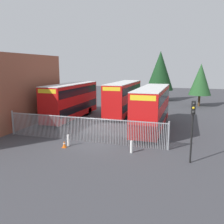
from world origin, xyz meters
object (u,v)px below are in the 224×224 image
double_decker_bus_behind_fence_right (123,97)px  double_decker_bus_behind_fence_left (152,107)px  traffic_cone_by_gate (64,144)px  traffic_light_kerbside (193,120)px  bollard_center_front (131,147)px  bollard_near_left (68,140)px  double_decker_bus_near_gate (71,100)px

double_decker_bus_behind_fence_right → double_decker_bus_behind_fence_left: bearing=-54.4°
double_decker_bus_behind_fence_left → traffic_cone_by_gate: double_decker_bus_behind_fence_left is taller
double_decker_bus_behind_fence_right → traffic_cone_by_gate: double_decker_bus_behind_fence_right is taller
double_decker_bus_behind_fence_left → traffic_light_kerbside: 8.99m
double_decker_bus_behind_fence_right → traffic_light_kerbside: 17.26m
double_decker_bus_behind_fence_left → bollard_center_front: bearing=-93.3°
bollard_center_front → traffic_light_kerbside: traffic_light_kerbside is taller
double_decker_bus_behind_fence_right → bollard_center_front: (4.42, -14.20, -1.95)m
bollard_near_left → traffic_light_kerbside: size_ratio=0.22×
double_decker_bus_near_gate → double_decker_bus_behind_fence_right: 7.13m
bollard_near_left → traffic_cone_by_gate: (-0.12, -0.48, -0.19)m
bollard_near_left → traffic_light_kerbside: (9.66, -0.71, 2.51)m
traffic_cone_by_gate → traffic_light_kerbside: traffic_light_kerbside is taller
bollard_near_left → traffic_cone_by_gate: bearing=-104.2°
bollard_center_front → traffic_light_kerbside: 5.02m
traffic_light_kerbside → double_decker_bus_behind_fence_left: bearing=115.5°
bollard_near_left → bollard_center_front: same height
double_decker_bus_behind_fence_left → bollard_near_left: 9.60m
double_decker_bus_near_gate → traffic_light_kerbside: 17.68m
bollard_center_front → traffic_light_kerbside: (4.29, -0.69, 2.51)m
double_decker_bus_behind_fence_left → double_decker_bus_behind_fence_right: bearing=125.6°
double_decker_bus_behind_fence_left → bollard_near_left: size_ratio=11.38×
bollard_near_left → double_decker_bus_behind_fence_left: bearing=51.9°
double_decker_bus_near_gate → bollard_center_front: 14.07m
double_decker_bus_behind_fence_right → traffic_cone_by_gate: (-1.07, -14.66, -2.13)m
double_decker_bus_near_gate → traffic_cone_by_gate: 11.34m
traffic_cone_by_gate → double_decker_bus_near_gate: bearing=113.8°
bollard_near_left → double_decker_bus_behind_fence_right: bearing=86.2°
double_decker_bus_behind_fence_left → traffic_light_kerbside: bearing=-64.5°
double_decker_bus_near_gate → bollard_center_front: bearing=-44.3°
double_decker_bus_behind_fence_left → traffic_cone_by_gate: (-5.92, -7.88, -2.13)m
double_decker_bus_near_gate → double_decker_bus_behind_fence_right: same height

